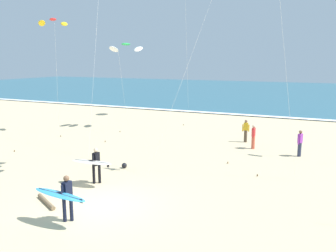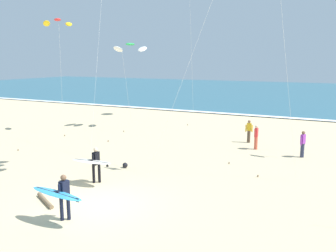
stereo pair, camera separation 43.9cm
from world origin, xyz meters
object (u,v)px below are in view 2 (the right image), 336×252
Objects in this scene: bystander_red_top at (256,137)px; bystander_purple_top at (303,144)px; driftwood_log at (45,200)px; kite_arc_emerald_far at (130,48)px; surfer_trailing at (61,194)px; bystander_yellow_top at (249,131)px; surfer_lead at (94,162)px; beach_ball at (125,165)px; kite_arc_scarlet_close at (58,23)px.

bystander_red_top is 1.00× the size of bystander_purple_top.
kite_arc_emerald_far is at bearing 110.46° from driftwood_log.
bystander_red_top is at bearing 75.18° from surfer_trailing.
surfer_trailing is at bearing -104.82° from bystander_red_top.
bystander_yellow_top is at bearing 147.86° from bystander_purple_top.
surfer_lead is 1.34× the size of bystander_red_top.
bystander_red_top is at bearing 62.75° from surfer_lead.
beach_ball is at bearing 87.54° from driftwood_log.
bystander_purple_top reaches higher than beach_ball.
surfer_trailing is 14.61m from bystander_purple_top.
surfer_lead is 0.30× the size of kite_arc_emerald_far.
kite_arc_emerald_far is 5.94m from kite_arc_scarlet_close.
surfer_trailing is 7.77× the size of beach_ball.
bystander_red_top is at bearing 53.82° from beach_ball.
surfer_lead reaches higher than bystander_purple_top.
bystander_purple_top is (14.28, -3.62, -5.89)m from kite_arc_emerald_far.
kite_arc_emerald_far is at bearing 115.62° from surfer_lead.
kite_arc_emerald_far is 4.13× the size of driftwood_log.
driftwood_log is (5.83, -15.64, -6.62)m from kite_arc_emerald_far.
surfer_lead is 7.60× the size of beach_ball.
surfer_trailing is 1.37× the size of bystander_purple_top.
surfer_trailing is at bearing -116.67° from bystander_purple_top.
kite_arc_scarlet_close is (-3.69, -4.31, 1.77)m from kite_arc_emerald_far.
driftwood_log is at bearing -49.95° from kite_arc_scarlet_close.
bystander_purple_top is at bearing -14.23° from kite_arc_emerald_far.
bystander_red_top is 3.00m from bystander_purple_top.
bystander_yellow_top is at bearing 79.98° from surfer_trailing.
surfer_trailing reaches higher than bystander_red_top.
bystander_purple_top is (2.92, -0.70, 0.00)m from bystander_red_top.
kite_arc_scarlet_close is at bearing 138.92° from surfer_lead.
bystander_purple_top is (3.83, -2.40, 0.00)m from bystander_yellow_top.
bystander_red_top is at bearing 66.52° from driftwood_log.
surfer_lead reaches higher than bystander_red_top.
kite_arc_scarlet_close reaches higher than bystander_red_top.
surfer_lead is at bearing -130.92° from bystander_purple_top.
bystander_yellow_top is at bearing 63.89° from beach_ball.
kite_arc_scarlet_close is 19.55m from bystander_purple_top.
surfer_lead is 2.90m from driftwood_log.
bystander_purple_top is 5.68× the size of beach_ball.
bystander_red_top is (15.05, 1.38, -7.66)m from kite_arc_scarlet_close.
bystander_purple_top is at bearing -32.14° from bystander_yellow_top.
surfer_lead is at bearing -87.26° from beach_ball.
kite_arc_emerald_far is 4.45× the size of bystander_red_top.
beach_ball is (-8.21, -6.53, -0.67)m from bystander_purple_top.
driftwood_log is at bearing -107.75° from bystander_yellow_top.
beach_ball is at bearing 104.18° from surfer_trailing.
beach_ball reaches higher than driftwood_log.
surfer_lead is at bearing 82.23° from driftwood_log.
kite_arc_emerald_far is 13.53m from beach_ball.
kite_arc_emerald_far reaches higher than bystander_yellow_top.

